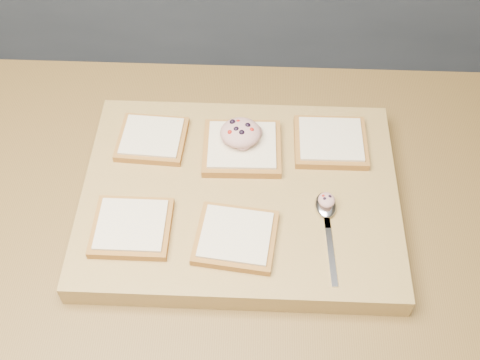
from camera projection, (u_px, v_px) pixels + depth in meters
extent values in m
cube|color=slate|center=(308.00, 355.00, 1.33)|extent=(1.90, 0.75, 0.84)
cube|color=brown|center=(332.00, 248.00, 0.97)|extent=(2.00, 0.80, 0.06)
cube|color=tan|center=(240.00, 196.00, 0.97)|extent=(0.50, 0.38, 0.04)
cube|color=#A2722A|center=(152.00, 139.00, 1.02)|extent=(0.12, 0.11, 0.01)
cube|color=#F6E5BB|center=(152.00, 136.00, 1.01)|extent=(0.10, 0.09, 0.00)
cube|color=#A2722A|center=(242.00, 148.00, 1.00)|extent=(0.13, 0.12, 0.01)
cube|color=#F6E5BB|center=(242.00, 145.00, 1.00)|extent=(0.11, 0.10, 0.00)
cube|color=#A2722A|center=(330.00, 142.00, 1.01)|extent=(0.12, 0.11, 0.01)
cube|color=#F6E5BB|center=(331.00, 139.00, 1.00)|extent=(0.11, 0.10, 0.00)
cube|color=#A2722A|center=(132.00, 227.00, 0.91)|extent=(0.12, 0.11, 0.01)
cube|color=#F6E5BB|center=(131.00, 224.00, 0.90)|extent=(0.10, 0.09, 0.00)
cube|color=#A2722A|center=(236.00, 238.00, 0.89)|extent=(0.13, 0.12, 0.01)
cube|color=#F6E5BB|center=(236.00, 235.00, 0.89)|extent=(0.11, 0.10, 0.00)
ellipsoid|color=#D59E89|center=(241.00, 133.00, 0.99)|extent=(0.07, 0.06, 0.03)
sphere|color=black|center=(248.00, 126.00, 0.98)|extent=(0.01, 0.01, 0.01)
sphere|color=black|center=(233.00, 122.00, 0.99)|extent=(0.01, 0.01, 0.01)
sphere|color=black|center=(242.00, 133.00, 0.97)|extent=(0.01, 0.01, 0.01)
sphere|color=black|center=(236.00, 130.00, 0.98)|extent=(0.01, 0.01, 0.01)
sphere|color=#A5140C|center=(252.00, 130.00, 0.98)|extent=(0.01, 0.01, 0.01)
sphere|color=#A5140C|center=(238.00, 122.00, 0.99)|extent=(0.01, 0.01, 0.01)
sphere|color=#A5140C|center=(230.00, 132.00, 0.97)|extent=(0.01, 0.01, 0.01)
ellipsoid|color=silver|center=(326.00, 205.00, 0.93)|extent=(0.04, 0.05, 0.01)
cube|color=silver|center=(327.00, 220.00, 0.92)|extent=(0.01, 0.03, 0.00)
cube|color=silver|center=(330.00, 249.00, 0.89)|extent=(0.02, 0.12, 0.00)
ellipsoid|color=#D59E89|center=(327.00, 200.00, 0.92)|extent=(0.03, 0.03, 0.01)
sphere|color=black|center=(330.00, 197.00, 0.92)|extent=(0.01, 0.01, 0.01)
sphere|color=black|center=(325.00, 199.00, 0.92)|extent=(0.01, 0.01, 0.01)
sphere|color=#A5140C|center=(323.00, 196.00, 0.92)|extent=(0.01, 0.01, 0.01)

